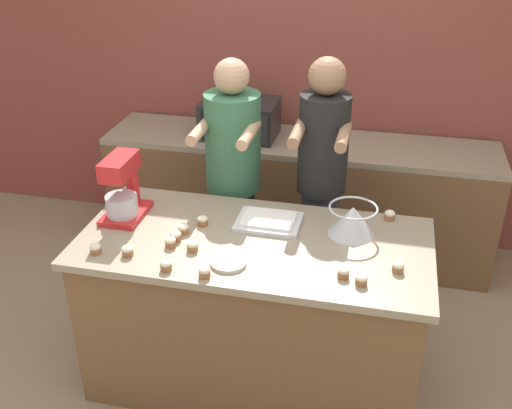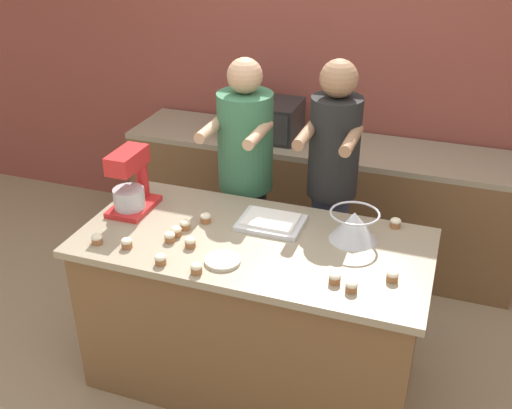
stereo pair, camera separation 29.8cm
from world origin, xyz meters
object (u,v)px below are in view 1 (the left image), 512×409
Objects in this scene: cupcake_1 at (183,229)px; cupcake_3 at (127,251)px; cupcake_8 at (390,215)px; mixing_bowl at (352,219)px; microwave_oven at (240,118)px; cupcake_6 at (166,265)px; cupcake_4 at (398,267)px; person_left at (234,186)px; cupcake_5 at (203,221)px; small_plate at (229,262)px; cupcake_11 at (343,272)px; cupcake_0 at (95,249)px; baking_tray at (269,221)px; cupcake_12 at (170,242)px; cupcake_10 at (205,272)px; cupcake_7 at (361,279)px; stand_mixer at (123,191)px; person_right at (321,190)px; cupcake_9 at (192,246)px; cupcake_2 at (176,236)px.

cupcake_1 is 0.32m from cupcake_3.
mixing_bowl is at bearing -134.06° from cupcake_8.
microwave_oven is at bearing 126.14° from mixing_bowl.
cupcake_4 is at bearing 12.19° from cupcake_6.
person_left is at bearing 86.42° from cupcake_6.
cupcake_5 is at bearing -173.30° from mixing_bowl.
small_plate is at bearing -140.12° from cupcake_8.
cupcake_4 and cupcake_11 have the same top height.
person_left is 0.98m from cupcake_8.
cupcake_0 is 0.39m from cupcake_6.
baking_tray is 6.00× the size of cupcake_5.
cupcake_0 is 1.00× the size of cupcake_3.
baking_tray is at bearing 37.45° from cupcake_12.
cupcake_5 reaches higher than baking_tray.
baking_tray is 0.54m from cupcake_12.
cupcake_11 is at bearing -107.55° from cupcake_8.
cupcake_10 is (-0.81, -0.73, 0.00)m from cupcake_8.
cupcake_0 is 1.00× the size of cupcake_7.
baking_tray is 0.43m from small_plate.
stand_mixer is 1.21m from mixing_bowl.
cupcake_7 is at bearing 8.03° from cupcake_10.
small_plate is (-0.32, -0.88, 0.01)m from person_right.
baking_tray is at bearing 25.11° from cupcake_1.
mixing_bowl is 0.39m from cupcake_4.
microwave_oven reaches higher than cupcake_6.
mixing_bowl is 1.13m from cupcake_3.
cupcake_3 and cupcake_6 have the same top height.
cupcake_9 is at bearing -28.54° from stand_mixer.
cupcake_6 and cupcake_9 have the same top height.
person_left reaches higher than cupcake_12.
cupcake_5 is (-0.77, -0.09, -0.05)m from mixing_bowl.
cupcake_2 is at bearing -156.19° from cupcake_8.
stand_mixer is at bearing -102.59° from microwave_oven.
cupcake_10 is at bearing -109.07° from baking_tray.
mixing_bowl is 4.48× the size of cupcake_10.
cupcake_2 is at bearing -162.63° from mixing_bowl.
cupcake_12 is (0.17, 0.12, 0.00)m from cupcake_3.
cupcake_2 reaches higher than small_plate.
cupcake_10 is at bearing -57.38° from cupcake_1.
cupcake_4 and cupcake_10 have the same top height.
cupcake_0 is 1.00× the size of cupcake_12.
cupcake_4 is (1.08, -0.11, 0.00)m from cupcake_1.
cupcake_1 is 0.34m from cupcake_6.
cupcake_7 is at bearing -47.33° from person_left.
cupcake_8 and cupcake_11 have the same top height.
cupcake_8 is at bearing 27.78° from cupcake_3.
baking_tray is at bearing 75.58° from small_plate.
small_plate is at bearing -26.06° from stand_mixer.
cupcake_10 is at bearing -11.87° from cupcake_3.
cupcake_9 is at bearing -84.11° from microwave_oven.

